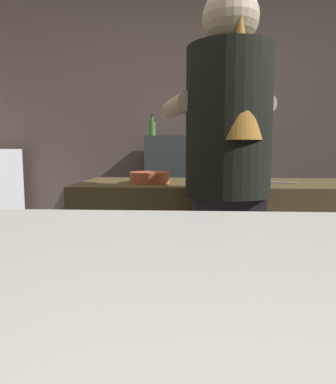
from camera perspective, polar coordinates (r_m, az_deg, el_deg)
name	(u,v)px	position (r m, az deg, el deg)	size (l,w,h in m)	color
wall_back	(201,124)	(3.43, 5.42, 10.98)	(5.20, 0.10, 2.70)	brown
prep_counter	(274,267)	(2.05, 16.87, -11.60)	(2.10, 0.60, 0.93)	brown
back_shelf	(193,205)	(3.17, 4.08, -2.06)	(0.83, 0.36, 1.22)	#343C3D
bartender	(228,176)	(1.44, 9.71, 2.53)	(0.49, 0.55, 1.72)	#312731
mixing_bowl	(150,177)	(1.84, -2.96, 2.38)	(0.21, 0.21, 0.06)	#CE5738
chefs_knife	(273,183)	(1.89, 16.69, 1.48)	(0.24, 0.03, 0.01)	silver
bottle_olive_oil	(231,125)	(3.14, 10.21, 10.64)	(0.06, 0.06, 0.24)	red
bottle_vinegar	(219,124)	(3.11, 8.27, 10.89)	(0.07, 0.07, 0.27)	#30629A
bottle_soy	(152,128)	(3.11, -2.58, 10.34)	(0.06, 0.06, 0.18)	#467C2E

